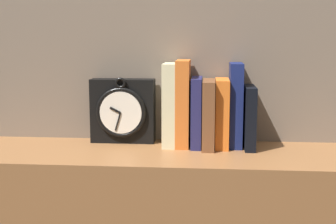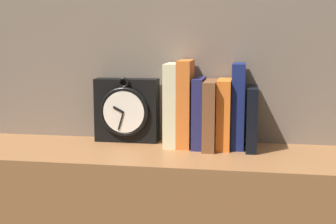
# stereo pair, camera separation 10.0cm
# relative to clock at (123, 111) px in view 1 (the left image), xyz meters

# --- Properties ---
(clock) EXTENTS (0.19, 0.07, 0.20)m
(clock) POSITION_rel_clock_xyz_m (0.00, 0.00, 0.00)
(clock) COLOR black
(clock) RESTS_ON bookshelf
(book_slot0_cream) EXTENTS (0.04, 0.12, 0.24)m
(book_slot0_cream) POSITION_rel_clock_xyz_m (0.14, -0.03, 0.02)
(book_slot0_cream) COLOR beige
(book_slot0_cream) RESTS_ON bookshelf
(book_slot1_orange) EXTENTS (0.04, 0.12, 0.25)m
(book_slot1_orange) POSITION_rel_clock_xyz_m (0.18, -0.03, 0.03)
(book_slot1_orange) COLOR orange
(book_slot1_orange) RESTS_ON bookshelf
(book_slot2_navy) EXTENTS (0.03, 0.13, 0.20)m
(book_slot2_navy) POSITION_rel_clock_xyz_m (0.22, -0.03, 0.00)
(book_slot2_navy) COLOR navy
(book_slot2_navy) RESTS_ON bookshelf
(book_slot3_brown) EXTENTS (0.03, 0.15, 0.19)m
(book_slot3_brown) POSITION_rel_clock_xyz_m (0.25, -0.04, 0.00)
(book_slot3_brown) COLOR brown
(book_slot3_brown) RESTS_ON bookshelf
(book_slot4_orange) EXTENTS (0.04, 0.13, 0.19)m
(book_slot4_orange) POSITION_rel_clock_xyz_m (0.29, -0.03, 0.00)
(book_slot4_orange) COLOR orange
(book_slot4_orange) RESTS_ON bookshelf
(book_slot5_navy) EXTENTS (0.04, 0.11, 0.24)m
(book_slot5_navy) POSITION_rel_clock_xyz_m (0.33, -0.02, 0.02)
(book_slot5_navy) COLOR navy
(book_slot5_navy) RESTS_ON bookshelf
(book_slot6_black) EXTENTS (0.03, 0.14, 0.18)m
(book_slot6_black) POSITION_rel_clock_xyz_m (0.37, -0.04, -0.01)
(book_slot6_black) COLOR black
(book_slot6_black) RESTS_ON bookshelf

